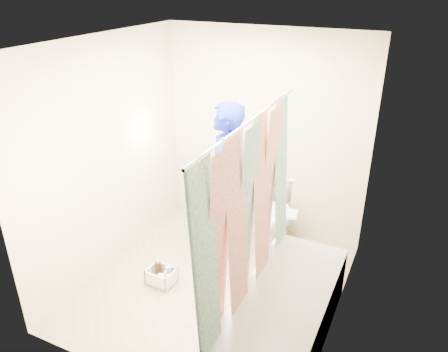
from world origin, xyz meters
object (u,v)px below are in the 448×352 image
at_px(bathtub, 282,317).
at_px(plumber, 224,182).
at_px(toilet, 279,212).
at_px(cleaning_caddy, 162,277).

relative_size(bathtub, plumber, 1.00).
height_order(toilet, cleaning_caddy, toilet).
relative_size(plumber, cleaning_caddy, 6.07).
bearing_deg(plumber, bathtub, 35.91).
distance_m(toilet, cleaning_caddy, 1.54).
distance_m(toilet, plumber, 0.85).
bearing_deg(bathtub, cleaning_caddy, 170.92).
relative_size(toilet, plumber, 0.42).
height_order(bathtub, cleaning_caddy, bathtub).
bearing_deg(toilet, plumber, -143.21).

